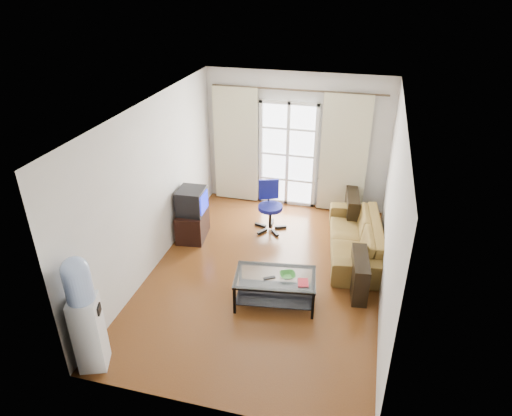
{
  "coord_description": "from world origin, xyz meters",
  "views": [
    {
      "loc": [
        1.36,
        -5.83,
        4.39
      ],
      "look_at": [
        -0.23,
        0.35,
        1.0
      ],
      "focal_mm": 32.0,
      "sensor_mm": 36.0,
      "label": 1
    }
  ],
  "objects": [
    {
      "name": "floor",
      "position": [
        0.0,
        0.0,
        0.0
      ],
      "size": [
        5.2,
        5.2,
        0.0
      ],
      "primitive_type": "plane",
      "color": "brown",
      "rests_on": "ground"
    },
    {
      "name": "ceiling",
      "position": [
        0.0,
        0.0,
        2.7
      ],
      "size": [
        5.2,
        5.2,
        0.0
      ],
      "primitive_type": "plane",
      "rotation": [
        3.14,
        0.0,
        0.0
      ],
      "color": "white",
      "rests_on": "wall_back"
    },
    {
      "name": "wall_back",
      "position": [
        0.0,
        2.6,
        1.35
      ],
      "size": [
        3.6,
        0.02,
        2.7
      ],
      "primitive_type": "cube",
      "color": "silver",
      "rests_on": "floor"
    },
    {
      "name": "wall_front",
      "position": [
        0.0,
        -2.6,
        1.35
      ],
      "size": [
        3.6,
        0.02,
        2.7
      ],
      "primitive_type": "cube",
      "color": "silver",
      "rests_on": "floor"
    },
    {
      "name": "wall_left",
      "position": [
        -1.8,
        0.0,
        1.35
      ],
      "size": [
        0.02,
        5.2,
        2.7
      ],
      "primitive_type": "cube",
      "color": "silver",
      "rests_on": "floor"
    },
    {
      "name": "wall_right",
      "position": [
        1.8,
        0.0,
        1.35
      ],
      "size": [
        0.02,
        5.2,
        2.7
      ],
      "primitive_type": "cube",
      "color": "silver",
      "rests_on": "floor"
    },
    {
      "name": "french_door",
      "position": [
        -0.15,
        2.54,
        1.07
      ],
      "size": [
        1.16,
        0.06,
        2.15
      ],
      "color": "white",
      "rests_on": "wall_back"
    },
    {
      "name": "curtain_rod",
      "position": [
        0.0,
        2.5,
        2.38
      ],
      "size": [
        3.3,
        0.04,
        0.04
      ],
      "primitive_type": "cylinder",
      "rotation": [
        0.0,
        1.57,
        0.0
      ],
      "color": "#4C3F2D",
      "rests_on": "wall_back"
    },
    {
      "name": "curtain_left",
      "position": [
        -1.2,
        2.48,
        1.2
      ],
      "size": [
        0.9,
        0.07,
        2.35
      ],
      "primitive_type": "cube",
      "color": "beige",
      "rests_on": "curtain_rod"
    },
    {
      "name": "curtain_right",
      "position": [
        0.95,
        2.48,
        1.2
      ],
      "size": [
        0.9,
        0.07,
        2.35
      ],
      "primitive_type": "cube",
      "color": "beige",
      "rests_on": "curtain_rod"
    },
    {
      "name": "radiator",
      "position": [
        0.8,
        2.5,
        0.33
      ],
      "size": [
        0.64,
        0.12,
        0.64
      ],
      "primitive_type": "cube",
      "color": "gray",
      "rests_on": "floor"
    },
    {
      "name": "sofa",
      "position": [
        1.35,
        1.0,
        0.31
      ],
      "size": [
        2.3,
        1.33,
        0.61
      ],
      "primitive_type": "imported",
      "rotation": [
        0.0,
        0.0,
        -1.45
      ],
      "color": "brown",
      "rests_on": "floor"
    },
    {
      "name": "coffee_table",
      "position": [
        0.31,
        -0.63,
        0.3
      ],
      "size": [
        1.24,
        0.82,
        0.47
      ],
      "rotation": [
        0.0,
        0.0,
        0.14
      ],
      "color": "silver",
      "rests_on": "floor"
    },
    {
      "name": "bowl",
      "position": [
        0.48,
        -0.61,
        0.5
      ],
      "size": [
        0.39,
        0.39,
        0.06
      ],
      "primitive_type": "imported",
      "rotation": [
        0.0,
        0.0,
        0.38
      ],
      "color": "#2F7C2D",
      "rests_on": "coffee_table"
    },
    {
      "name": "book",
      "position": [
        0.65,
        -0.71,
        0.48
      ],
      "size": [
        0.23,
        0.26,
        0.02
      ],
      "primitive_type": "imported",
      "rotation": [
        0.0,
        0.0,
        0.21
      ],
      "color": "#B43216",
      "rests_on": "coffee_table"
    },
    {
      "name": "remote",
      "position": [
        0.24,
        -0.7,
        0.48
      ],
      "size": [
        0.17,
        0.12,
        0.02
      ],
      "primitive_type": "cube",
      "rotation": [
        0.0,
        0.0,
        0.51
      ],
      "color": "black",
      "rests_on": "coffee_table"
    },
    {
      "name": "tv_stand",
      "position": [
        -1.54,
        0.8,
        0.26
      ],
      "size": [
        0.56,
        0.76,
        0.52
      ],
      "primitive_type": "cube",
      "rotation": [
        0.0,
        0.0,
        0.13
      ],
      "color": "black",
      "rests_on": "floor"
    },
    {
      "name": "crt_tv",
      "position": [
        -1.54,
        0.78,
        0.74
      ],
      "size": [
        0.52,
        0.51,
        0.45
      ],
      "rotation": [
        0.0,
        0.0,
        0.05
      ],
      "color": "black",
      "rests_on": "tv_stand"
    },
    {
      "name": "task_chair",
      "position": [
        -0.25,
        1.45,
        0.28
      ],
      "size": [
        0.82,
        0.82,
        0.93
      ],
      "rotation": [
        0.0,
        0.0,
        0.38
      ],
      "color": "black",
      "rests_on": "floor"
    },
    {
      "name": "water_cooler",
      "position": [
        -1.6,
        -2.35,
        0.83
      ],
      "size": [
        0.42,
        0.42,
        1.59
      ],
      "rotation": [
        0.0,
        0.0,
        0.36
      ],
      "color": "white",
      "rests_on": "floor"
    }
  ]
}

